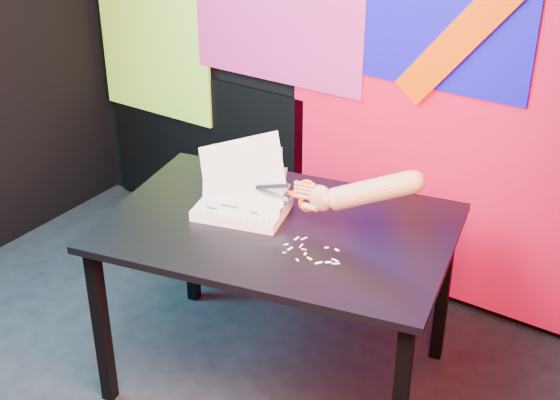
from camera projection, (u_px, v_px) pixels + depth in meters
The scene contains 7 objects.
room at pixel (85, 105), 2.45m from camera, with size 3.01×3.01×2.71m.
backdrop at pixel (333, 92), 3.68m from camera, with size 2.88×0.05×2.08m.
work_table at pixel (279, 242), 3.02m from camera, with size 1.47×1.13×0.75m.
printout_stack at pixel (242, 206), 3.05m from camera, with size 0.43×0.33×0.33m.
scissors at pixel (303, 195), 2.92m from camera, with size 0.24×0.07×0.14m.
hand_forearm at pixel (364, 192), 2.82m from camera, with size 0.46×0.16×0.22m.
paper_clippings at pixel (313, 253), 2.80m from camera, with size 0.24×0.16×0.00m.
Camera 1 is at (1.78, -1.57, 2.25)m, focal length 50.00 mm.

